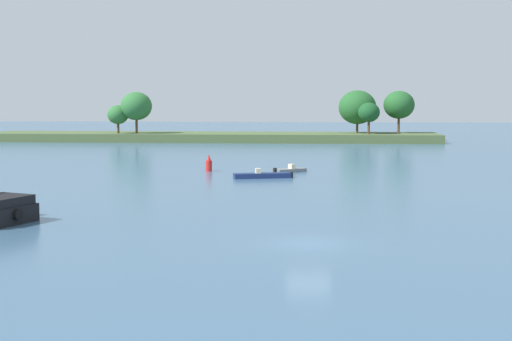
{
  "coord_description": "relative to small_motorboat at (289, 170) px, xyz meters",
  "views": [
    {
      "loc": [
        -0.02,
        -41.31,
        8.32
      ],
      "look_at": [
        -5.11,
        29.21,
        1.2
      ],
      "focal_mm": 51.66,
      "sensor_mm": 36.0,
      "label": 1
    }
  ],
  "objects": [
    {
      "name": "ground_plane",
      "position": [
        2.16,
        -39.69,
        -0.23
      ],
      "size": [
        400.0,
        400.0,
        0.0
      ],
      "primitive_type": "plane",
      "color": "#3D607F"
    },
    {
      "name": "treeline_island",
      "position": [
        -10.44,
        55.37,
        2.35
      ],
      "size": [
        83.22,
        12.11,
        9.46
      ],
      "color": "#4C6038",
      "rests_on": "ground"
    },
    {
      "name": "small_motorboat",
      "position": [
        0.0,
        0.0,
        0.0
      ],
      "size": [
        3.78,
        3.29,
        0.88
      ],
      "color": "slate",
      "rests_on": "ground"
    },
    {
      "name": "channel_buoy_red",
      "position": [
        -9.0,
        0.13,
        0.59
      ],
      "size": [
        0.7,
        0.7,
        1.9
      ],
      "color": "red",
      "rests_on": "ground"
    },
    {
      "name": "fishing_skiff",
      "position": [
        -2.6,
        -6.29,
        0.05
      ],
      "size": [
        6.12,
        2.79,
        1.01
      ],
      "color": "navy",
      "rests_on": "ground"
    }
  ]
}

